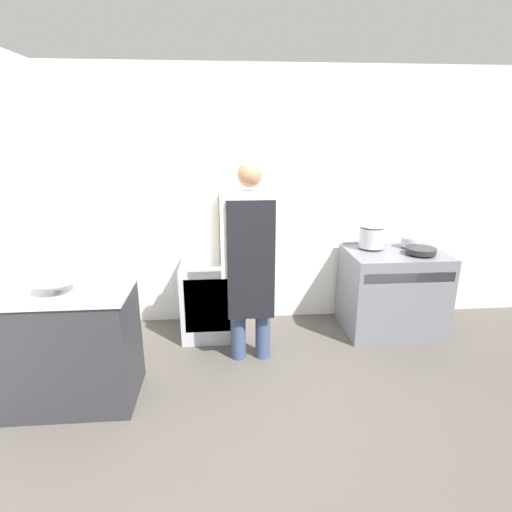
% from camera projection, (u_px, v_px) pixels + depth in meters
% --- Properties ---
extents(ground_plane, '(14.00, 14.00, 0.00)m').
position_uv_depth(ground_plane, '(267.00, 432.00, 2.84)').
color(ground_plane, '#4C4742').
extents(wall_back, '(8.00, 0.05, 2.70)m').
position_uv_depth(wall_back, '(249.00, 201.00, 4.26)').
color(wall_back, white).
rests_on(wall_back, ground_plane).
extents(wall_left, '(0.05, 8.00, 2.70)m').
position_uv_depth(wall_left, '(3.00, 222.00, 3.23)').
color(wall_left, white).
rests_on(wall_left, ground_plane).
extents(prep_counter, '(1.00, 0.64, 0.93)m').
position_uv_depth(prep_counter, '(70.00, 347.00, 3.07)').
color(prep_counter, '#2D2D33').
rests_on(prep_counter, ground_plane).
extents(stove, '(0.98, 0.72, 0.89)m').
position_uv_depth(stove, '(392.00, 291.00, 4.23)').
color(stove, slate).
rests_on(stove, ground_plane).
extents(fridge_unit, '(0.62, 0.62, 0.79)m').
position_uv_depth(fridge_unit, '(213.00, 297.00, 4.16)').
color(fridge_unit, silver).
rests_on(fridge_unit, ground_plane).
extents(person_cook, '(0.69, 0.24, 1.81)m').
position_uv_depth(person_cook, '(250.00, 251.00, 3.49)').
color(person_cook, '#38476B').
rests_on(person_cook, ground_plane).
extents(mixing_bowl, '(0.31, 0.31, 0.09)m').
position_uv_depth(mixing_bowl, '(56.00, 287.00, 2.89)').
color(mixing_bowl, '#B2B5BC').
rests_on(mixing_bowl, prep_counter).
extents(stock_pot, '(0.26, 0.26, 0.25)m').
position_uv_depth(stock_pot, '(372.00, 235.00, 4.16)').
color(stock_pot, '#B2B5BC').
rests_on(stock_pot, stove).
extents(saute_pan, '(0.29, 0.29, 0.05)m').
position_uv_depth(saute_pan, '(421.00, 250.00, 3.98)').
color(saute_pan, '#262628').
rests_on(saute_pan, stove).
extents(sauce_pot, '(0.18, 0.18, 0.10)m').
position_uv_depth(sauce_pot, '(410.00, 242.00, 4.21)').
color(sauce_pot, '#B2B5BC').
rests_on(sauce_pot, stove).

